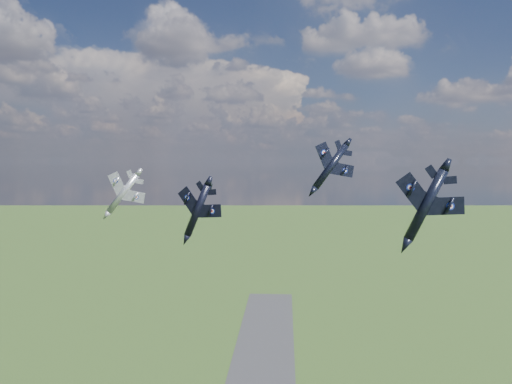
# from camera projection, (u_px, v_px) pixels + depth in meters

# --- Properties ---
(jet_lead_navy) EXTENTS (14.36, 16.70, 6.84)m
(jet_lead_navy) POSITION_uv_depth(u_px,v_px,m) (198.00, 210.00, 91.37)
(jet_lead_navy) COLOR black
(jet_right_navy) EXTENTS (12.06, 15.28, 6.92)m
(jet_right_navy) POSITION_uv_depth(u_px,v_px,m) (426.00, 205.00, 66.40)
(jet_right_navy) COLOR black
(jet_high_navy) EXTENTS (15.06, 17.98, 9.26)m
(jet_high_navy) POSITION_uv_depth(u_px,v_px,m) (331.00, 167.00, 104.19)
(jet_high_navy) COLOR black
(jet_left_silver) EXTENTS (9.61, 13.65, 8.13)m
(jet_left_silver) POSITION_uv_depth(u_px,v_px,m) (123.00, 193.00, 102.98)
(jet_left_silver) COLOR #91929A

